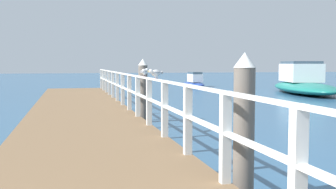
% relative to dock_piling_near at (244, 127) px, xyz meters
% --- Properties ---
extents(pier_deck, '(3.15, 24.73, 0.35)m').
position_rel_dock_piling_near_xyz_m(pier_deck, '(-1.88, 7.95, -0.82)').
color(pier_deck, brown).
rests_on(pier_deck, ground_plane).
extents(pier_railing, '(0.12, 23.25, 1.14)m').
position_rel_dock_piling_near_xyz_m(pier_railing, '(-0.38, 7.95, 0.06)').
color(pier_railing, silver).
rests_on(pier_railing, pier_deck).
extents(dock_piling_near, '(0.29, 0.29, 1.97)m').
position_rel_dock_piling_near_xyz_m(dock_piling_near, '(0.00, 0.00, 0.00)').
color(dock_piling_near, '#6B6056').
rests_on(dock_piling_near, ground_plane).
extents(dock_piling_far, '(0.29, 0.29, 1.97)m').
position_rel_dock_piling_near_xyz_m(dock_piling_far, '(0.00, 7.62, 0.00)').
color(dock_piling_far, '#6B6056').
rests_on(dock_piling_far, ground_plane).
extents(seagull_foreground, '(0.40, 0.33, 0.21)m').
position_rel_dock_piling_near_xyz_m(seagull_foreground, '(-0.39, 3.83, 0.63)').
color(seagull_foreground, white).
rests_on(seagull_foreground, pier_railing).
extents(seagull_background, '(0.29, 0.43, 0.21)m').
position_rel_dock_piling_near_xyz_m(seagull_background, '(-0.38, 5.28, 0.63)').
color(seagull_background, white).
rests_on(seagull_background, pier_railing).
extents(boat_0, '(5.01, 9.12, 1.97)m').
position_rel_dock_piling_near_xyz_m(boat_0, '(11.83, 17.83, -0.34)').
color(boat_0, '#197266').
rests_on(boat_0, ground_plane).
extents(boat_4, '(1.33, 4.28, 1.17)m').
position_rel_dock_piling_near_xyz_m(boat_4, '(7.39, 26.31, -0.61)').
color(boat_4, navy).
rests_on(boat_4, ground_plane).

